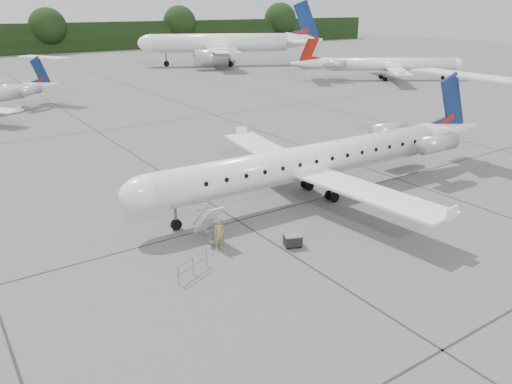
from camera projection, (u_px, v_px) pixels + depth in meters
ground at (328, 217)px, 32.03m from camera, size 320.00×320.00×0.00m
main_regional_jet at (309, 145)px, 33.85m from camera, size 30.31×22.23×7.62m
airstair at (208, 221)px, 28.46m from camera, size 0.92×2.37×2.39m
passenger at (219, 234)px, 27.51m from camera, size 0.67×0.44×1.84m
safety_railing at (193, 266)px, 24.94m from camera, size 2.06×0.93×1.00m
baggage_cart at (293, 240)px, 27.95m from camera, size 1.15×1.05×0.81m
bg_narrowbody at (220, 34)px, 108.75m from camera, size 45.92×40.99×13.58m
bg_regional_right at (391, 58)px, 88.70m from camera, size 36.21×33.66×7.72m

